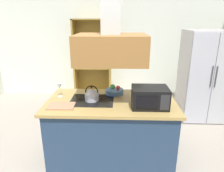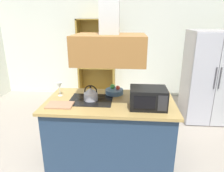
{
  "view_description": "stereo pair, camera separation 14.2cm",
  "coord_description": "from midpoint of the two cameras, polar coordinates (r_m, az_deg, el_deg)",
  "views": [
    {
      "loc": [
        0.29,
        -2.35,
        1.99
      ],
      "look_at": [
        0.19,
        0.63,
        1.0
      ],
      "focal_mm": 32.66,
      "sensor_mm": 36.0,
      "label": 1
    },
    {
      "loc": [
        0.44,
        -2.35,
        1.99
      ],
      "look_at": [
        0.19,
        0.63,
        1.0
      ],
      "focal_mm": 32.66,
      "sensor_mm": 36.0,
      "label": 2
    }
  ],
  "objects": [
    {
      "name": "wine_glass_on_counter",
      "position": [
        3.05,
        -15.8,
        -0.24
      ],
      "size": [
        0.08,
        0.08,
        0.21
      ],
      "color": "silver",
      "rests_on": "kitchen_island"
    },
    {
      "name": "refrigerator",
      "position": [
        4.48,
        23.73,
        2.6
      ],
      "size": [
        0.9,
        0.77,
        1.79
      ],
      "color": "#BFB8B8",
      "rests_on": "ground"
    },
    {
      "name": "fruit_bowl",
      "position": [
        3.09,
        -0.6,
        -1.42
      ],
      "size": [
        0.27,
        0.27,
        0.14
      ],
      "color": "#4C7299",
      "rests_on": "kitchen_island"
    },
    {
      "name": "kettle",
      "position": [
        2.84,
        -7.11,
        -2.32
      ],
      "size": [
        0.2,
        0.2,
        0.22
      ],
      "color": "#B9BBC8",
      "rests_on": "kitchen_island"
    },
    {
      "name": "microwave",
      "position": [
        2.65,
        9.04,
        -3.13
      ],
      "size": [
        0.46,
        0.35,
        0.26
      ],
      "color": "black",
      "rests_on": "kitchen_island"
    },
    {
      "name": "cutting_board",
      "position": [
        2.76,
        -15.44,
        -5.42
      ],
      "size": [
        0.35,
        0.25,
        0.02
      ],
      "primitive_type": "cube",
      "rotation": [
        0.0,
        0.0,
        0.02
      ],
      "color": "#AA7B59",
      "rests_on": "kitchen_island"
    },
    {
      "name": "ground_plane",
      "position": [
        3.1,
        -5.59,
        -21.68
      ],
      "size": [
        7.8,
        7.8,
        0.0
      ],
      "primitive_type": "plane",
      "color": "#A09588"
    },
    {
      "name": "range_hood",
      "position": [
        2.64,
        -1.85,
        12.91
      ],
      "size": [
        0.9,
        0.7,
        1.26
      ],
      "color": "olive"
    },
    {
      "name": "wall_back",
      "position": [
        5.4,
        -1.88,
        11.53
      ],
      "size": [
        6.0,
        0.12,
        2.7
      ],
      "primitive_type": "cube",
      "color": "silver",
      "rests_on": "ground"
    },
    {
      "name": "kitchen_island",
      "position": [
        3.05,
        -1.61,
        -11.93
      ],
      "size": [
        1.79,
        0.97,
        0.9
      ],
      "color": "navy",
      "rests_on": "ground"
    },
    {
      "name": "dish_cabinet",
      "position": [
        5.3,
        -6.16,
        6.26
      ],
      "size": [
        0.93,
        0.4,
        1.99
      ],
      "color": "olive",
      "rests_on": "ground"
    }
  ]
}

